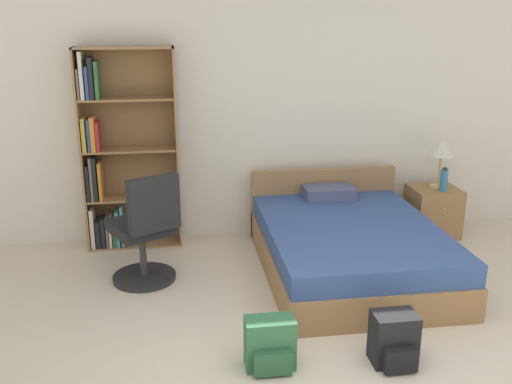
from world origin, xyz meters
TOP-DOWN VIEW (x-y plane):
  - wall_back at (0.00, 3.23)m, footprint 9.00×0.06m
  - bookshelf at (-1.62, 3.04)m, footprint 0.93×0.28m
  - bed at (0.46, 2.12)m, footprint 1.52×2.02m
  - office_chair at (-1.34, 2.12)m, footprint 0.67×0.71m
  - nightstand at (1.62, 2.86)m, footprint 0.49×0.48m
  - table_lamp at (1.66, 2.86)m, footprint 0.28×0.28m
  - water_bottle at (1.65, 2.74)m, footprint 0.08×0.08m
  - backpack_black at (0.34, 0.66)m, footprint 0.30×0.28m
  - backpack_green at (-0.49, 0.73)m, footprint 0.33×0.24m

SIDE VIEW (x-z plane):
  - backpack_green at x=-0.49m, z-range -0.01..0.35m
  - backpack_black at x=0.34m, z-range -0.01..0.35m
  - bed at x=0.46m, z-range -0.12..0.61m
  - nightstand at x=1.62m, z-range 0.00..0.52m
  - office_chair at x=-1.34m, z-range -0.04..0.98m
  - water_bottle at x=1.65m, z-range 0.51..0.76m
  - table_lamp at x=1.66m, z-range 0.67..1.18m
  - bookshelf at x=-1.62m, z-range -0.05..1.92m
  - wall_back at x=0.00m, z-range 0.00..2.60m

